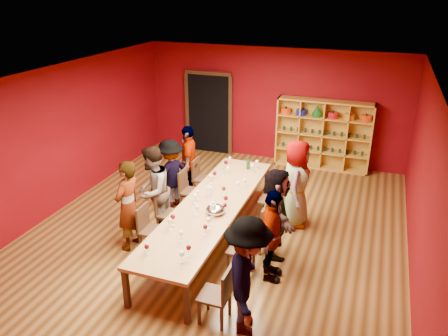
{
  "coord_description": "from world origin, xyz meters",
  "views": [
    {
      "loc": [
        2.65,
        -6.58,
        4.49
      ],
      "look_at": [
        -0.04,
        0.81,
        1.15
      ],
      "focal_mm": 35.0,
      "sensor_mm": 36.0,
      "label": 1
    }
  ],
  "objects": [
    {
      "name": "room_shell",
      "position": [
        0.0,
        0.0,
        1.5
      ],
      "size": [
        7.1,
        9.1,
        3.04
      ],
      "color": "brown",
      "rests_on": "ground"
    },
    {
      "name": "tasting_table",
      "position": [
        0.0,
        0.0,
        0.7
      ],
      "size": [
        1.1,
        4.5,
        0.75
      ],
      "color": "#A27943",
      "rests_on": "ground"
    },
    {
      "name": "doorway",
      "position": [
        -1.8,
        4.43,
        1.12
      ],
      "size": [
        1.4,
        0.17,
        2.3
      ],
      "color": "black",
      "rests_on": "ground"
    },
    {
      "name": "shelving_unit",
      "position": [
        1.4,
        4.32,
        0.98
      ],
      "size": [
        2.4,
        0.4,
        1.8
      ],
      "color": "gold",
      "rests_on": "ground"
    },
    {
      "name": "chair_person_left_1",
      "position": [
        -0.91,
        -0.71,
        0.5
      ],
      "size": [
        0.42,
        0.42,
        0.89
      ],
      "color": "#311D10",
      "rests_on": "ground"
    },
    {
      "name": "person_left_1",
      "position": [
        -1.3,
        -0.71,
        0.85
      ],
      "size": [
        0.5,
        0.65,
        1.7
      ],
      "primitive_type": "imported",
      "rotation": [
        0.0,
        0.0,
        -1.65
      ],
      "color": "#5482AE",
      "rests_on": "ground"
    },
    {
      "name": "chair_person_left_2",
      "position": [
        -0.91,
        -0.07,
        0.5
      ],
      "size": [
        0.42,
        0.42,
        0.89
      ],
      "color": "#311D10",
      "rests_on": "ground"
    },
    {
      "name": "person_left_2",
      "position": [
        -1.16,
        -0.07,
        0.87
      ],
      "size": [
        0.55,
        0.89,
        1.74
      ],
      "primitive_type": "imported",
      "rotation": [
        0.0,
        0.0,
        -1.47
      ],
      "color": "#151D3B",
      "rests_on": "ground"
    },
    {
      "name": "chair_person_left_3",
      "position": [
        -0.91,
        0.96,
        0.5
      ],
      "size": [
        0.42,
        0.42,
        0.89
      ],
      "color": "#311D10",
      "rests_on": "ground"
    },
    {
      "name": "person_left_3",
      "position": [
        -1.3,
        0.96,
        0.76
      ],
      "size": [
        0.76,
        1.07,
        1.53
      ],
      "primitive_type": "imported",
      "rotation": [
        0.0,
        0.0,
        -1.96
      ],
      "color": "black",
      "rests_on": "ground"
    },
    {
      "name": "chair_person_left_4",
      "position": [
        -0.91,
        1.65,
        0.5
      ],
      "size": [
        0.42,
        0.42,
        0.89
      ],
      "color": "#311D10",
      "rests_on": "ground"
    },
    {
      "name": "person_left_4",
      "position": [
        -1.19,
        1.65,
        0.82
      ],
      "size": [
        0.72,
        1.05,
        1.64
      ],
      "primitive_type": "imported",
      "rotation": [
        0.0,
        0.0,
        -1.25
      ],
      "color": "#535358",
      "rests_on": "ground"
    },
    {
      "name": "chair_person_right_0",
      "position": [
        0.91,
        -1.97,
        0.5
      ],
      "size": [
        0.42,
        0.42,
        0.89
      ],
      "color": "#311D10",
      "rests_on": "ground"
    },
    {
      "name": "person_right_0",
      "position": [
        1.31,
        -1.97,
        0.88
      ],
      "size": [
        0.72,
        1.21,
        1.75
      ],
      "primitive_type": "imported",
      "rotation": [
        0.0,
        0.0,
        1.81
      ],
      "color": "silver",
      "rests_on": "ground"
    },
    {
      "name": "chair_person_right_1",
      "position": [
        0.91,
        -0.74,
        0.5
      ],
      "size": [
        0.42,
        0.42,
        0.89
      ],
      "color": "#311D10",
      "rests_on": "ground"
    },
    {
      "name": "person_right_1",
      "position": [
        1.33,
        -0.74,
        0.79
      ],
      "size": [
        0.5,
        0.96,
        1.58
      ],
      "primitive_type": "imported",
      "rotation": [
        0.0,
        0.0,
        1.65
      ],
      "color": "#151E3A",
      "rests_on": "ground"
    },
    {
      "name": "chair_person_right_2",
      "position": [
        0.91,
        -0.01,
        0.5
      ],
      "size": [
        0.42,
        0.42,
        0.89
      ],
      "color": "#311D10",
      "rests_on": "ground"
    },
    {
      "name": "person_right_2",
      "position": [
        1.22,
        -0.01,
        0.82
      ],
      "size": [
        0.91,
        1.58,
        1.64
      ],
      "primitive_type": "imported",
      "rotation": [
        0.0,
        0.0,
        1.9
      ],
      "color": "#607EC6",
      "rests_on": "ground"
    },
    {
      "name": "chair_person_right_3",
      "position": [
        0.91,
        1.14,
        0.5
      ],
      "size": [
        0.42,
        0.42,
        0.89
      ],
      "color": "#311D10",
      "rests_on": "ground"
    },
    {
      "name": "person_right_3",
      "position": [
        1.33,
        1.14,
        0.88
      ],
      "size": [
        0.55,
        0.91,
        1.77
      ],
      "primitive_type": "imported",
      "rotation": [
        0.0,
        0.0,
        1.67
      ],
      "color": "pink",
      "rests_on": "ground"
    },
    {
      "name": "wine_glass_0",
      "position": [
        -0.16,
        1.38,
        0.89
      ],
      "size": [
        0.08,
        0.08,
        0.2
      ],
      "color": "white",
      "rests_on": "tasting_table"
    },
    {
      "name": "wine_glass_1",
      "position": [
        0.3,
        -1.64,
        0.89
      ],
      "size": [
        0.08,
        0.08,
        0.2
      ],
      "color": "white",
      "rests_on": "tasting_table"
    },
    {
      "name": "wine_glass_2",
      "position": [
        0.29,
        1.67,
        0.89
      ],
      "size": [
        0.08,
        0.08,
        0.2
      ],
      "color": "white",
      "rests_on": "tasting_table"
    },
    {
      "name": "wine_glass_3",
      "position": [
        -0.36,
        0.85,
        0.9
      ],
      "size": [
        0.08,
        0.08,
        0.2
      ],
      "color": "white",
      "rests_on": "tasting_table"
    },
    {
      "name": "wine_glass_4",
      "position": [
        -0.33,
        -1.77,
        0.88
      ],
      "size": [
        0.07,
        0.07,
        0.18
      ],
      "color": "white",
      "rests_on": "tasting_table"
    },
    {
      "name": "wine_glass_5",
      "position": [
        -0.31,
        0.1,
        0.89
      ],
      "size": [
        0.08,
        0.08,
        0.2
      ],
      "color": "white",
      "rests_on": "tasting_table"
    },
    {
      "name": "wine_glass_6",
      "position": [
        -0.09,
        -0.44,
        0.89
      ],
      "size": [
        0.08,
        0.08,
        0.19
      ],
      "color": "white",
      "rests_on": "tasting_table"
    },
    {
      "name": "wine_glass_7",
      "position": [
        -0.29,
        1.62,
        0.91
      ],
      "size": [
        0.09,
        0.09,
        0.22
      ],
      "color": "white",
      "rests_on": "tasting_table"
    },
    {
      "name": "wine_glass_8",
      "position": [
        -0.31,
        -1.04,
        0.9
      ],
      "size": [
        0.08,
        0.08,
        0.2
      ],
      "color": "white",
      "rests_on": "tasting_table"
    },
    {
      "name": "wine_glass_9",
      "position": [
        -0.31,
        1.93,
        0.88
      ],
      "size": [
        0.07,
        0.07,
        0.19
      ],
      "color": "white",
      "rests_on": "tasting_table"
    },
    {
      "name": "wine_glass_10",
      "position": [
        0.02,
        -1.31,
        0.9
      ],
      "size": [
        0.08,
        0.08,
        0.21
      ],
      "color": "white",
      "rests_on": "tasting_table"
    },
    {
      "name": "wine_glass_11",
      "position": [
        -0.32,
        1.02,
        0.9
      ],
      "size": [
        0.08,
        0.08,
        0.2
      ],
      "color": "white",
      "rests_on": "tasting_table"
    },
    {
      "name": "wine_glass_12",
      "position": [
        -0.3,
        -1.82,
        0.88
      ],
      "size": [
        0.07,
        0.07,
        0.19
      ],
      "color": "white",
      "rests_on": "tasting_table"
    },
    {
      "name": "wine_glass_13",
      "position": [
        0.36,
        0.91,
        0.89
      ],
      "size": [
        0.08,
        0.08,
        0.19
      ],
      "color": "white",
      "rests_on": "tasting_table"
    },
    {
      "name": "wine_glass_14",
      "position": [
        0.32,
        1.89,
        0.9
      ],
      "size": [
        0.08,
        0.08,
        0.21
      ],
      "color": "white",
      "rests_on": "tasting_table"
    },
    {
      "name": "wine_glass_15",
      "position": [
        0.34,
        -0.18,
        0.88
      ],
      "size": [
        0.07,
        0.07,
        0.18
      ],
      "color": "white",
      "rests_on": "tasting_table"
    },
    {
      "name": "wine_glass_16",
      "position": [
        0.27,
        0.05,
        0.9
      ],
      "size": [
        0.08,
        0.08,
        0.2
      ],
      "color": "white",
      "rests_on": "tasting_table"
    },
    {
      "name": "wine_glass_17",
      "position": [
        -0.29,
        -0.05,
        0.9
      ],
      "size": [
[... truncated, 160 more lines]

